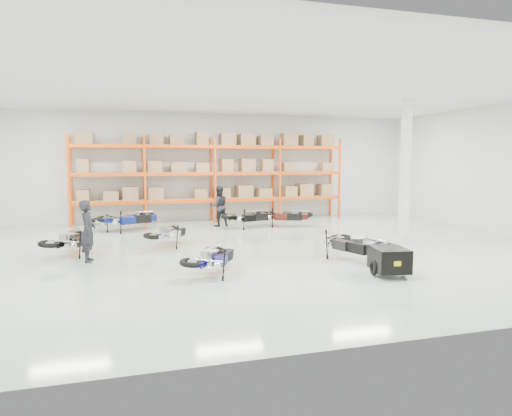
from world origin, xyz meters
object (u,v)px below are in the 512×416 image
object	(u,v)px
moto_back_a	(130,215)
moto_silver_left	(169,230)
moto_black_far_left	(71,236)
person_left	(88,231)
moto_blue_centre	(212,253)
moto_back_c	(249,213)
moto_back_d	(286,213)
moto_touring_right	(354,240)
person_back	(219,206)
trailer	(389,260)
moto_back_b	(118,218)

from	to	relation	value
moto_back_a	moto_silver_left	bearing A→B (deg)	177.59
moto_black_far_left	person_left	size ratio (longest dim) A/B	1.09
moto_blue_centre	moto_back_c	bearing A→B (deg)	-79.50
moto_back_d	moto_touring_right	bearing A→B (deg)	-160.43
person_left	person_back	xyz separation A→B (m)	(4.42, 5.23, 0.00)
trailer	person_back	size ratio (longest dim) A/B	0.97
moto_silver_left	moto_back_d	xyz separation A→B (m)	(4.77, 2.89, 0.04)
moto_back_a	moto_back_b	world-z (taller)	moto_back_a
moto_touring_right	moto_back_d	bearing A→B (deg)	69.66
moto_back_b	moto_back_c	world-z (taller)	moto_back_c
moto_silver_left	moto_back_c	size ratio (longest dim) A/B	0.89
moto_blue_centre	moto_touring_right	distance (m)	3.78
moto_black_far_left	trailer	size ratio (longest dim) A/B	1.12
moto_touring_right	moto_black_far_left	bearing A→B (deg)	141.94
moto_blue_centre	moto_back_d	xyz separation A→B (m)	(4.16, 6.63, 0.05)
moto_silver_left	moto_back_d	distance (m)	5.58
moto_silver_left	moto_back_c	xyz separation A→B (m)	(3.30, 2.94, 0.06)
moto_touring_right	person_back	bearing A→B (deg)	90.18
moto_black_far_left	moto_back_d	xyz separation A→B (m)	(7.44, 3.46, 0.01)
moto_back_c	person_back	bearing A→B (deg)	42.23
moto_black_far_left	moto_back_b	xyz separation A→B (m)	(1.17, 4.16, -0.05)
moto_black_far_left	moto_back_b	bearing A→B (deg)	-85.69
moto_back_a	moto_back_d	world-z (taller)	moto_back_a
moto_blue_centre	moto_silver_left	xyz separation A→B (m)	(-0.61, 3.74, 0.01)
moto_blue_centre	moto_back_a	xyz separation A→B (m)	(-1.69, 7.09, 0.10)
moto_black_far_left	person_back	distance (m)	6.49
trailer	moto_silver_left	bearing A→B (deg)	141.65
moto_blue_centre	moto_back_c	world-z (taller)	moto_back_c
moto_blue_centre	moto_touring_right	world-z (taller)	moto_touring_right
moto_silver_left	moto_back_c	bearing A→B (deg)	-109.81
moto_back_c	person_left	bearing A→B (deg)	115.73
moto_back_d	person_left	size ratio (longest dim) A/B	1.12
moto_back_b	person_back	world-z (taller)	person_back
moto_blue_centre	trailer	distance (m)	3.94
moto_silver_left	moto_blue_centre	bearing A→B (deg)	127.81
moto_back_a	person_back	bearing A→B (deg)	-105.34
moto_back_d	person_back	world-z (taller)	person_back
moto_black_far_left	moto_back_c	size ratio (longest dim) A/B	0.94
moto_back_a	moto_back_c	distance (m)	4.40
moto_back_b	person_left	size ratio (longest dim) A/B	0.99
moto_blue_centre	moto_silver_left	world-z (taller)	moto_silver_left
moto_silver_left	moto_touring_right	distance (m)	5.49
moto_silver_left	moto_back_d	bearing A→B (deg)	-120.23
moto_blue_centre	moto_back_b	xyz separation A→B (m)	(-2.11, 7.34, -0.01)
moto_back_c	moto_touring_right	bearing A→B (deg)	175.67
moto_black_far_left	trailer	distance (m)	8.28
trailer	person_left	world-z (taller)	person_left
moto_silver_left	moto_back_a	distance (m)	3.52
trailer	moto_back_b	bearing A→B (deg)	134.66
moto_touring_right	moto_back_a	size ratio (longest dim) A/B	0.93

